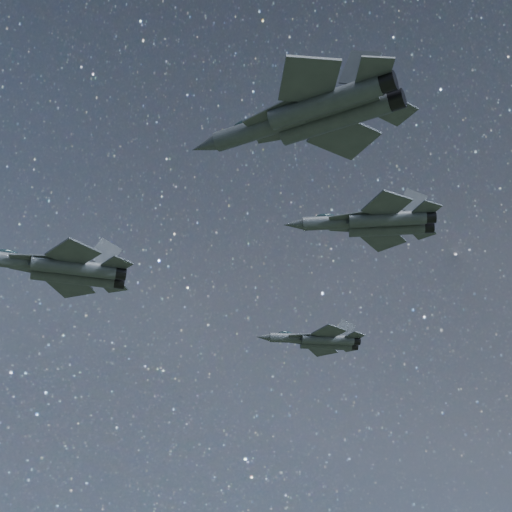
{
  "coord_description": "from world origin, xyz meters",
  "views": [
    {
      "loc": [
        5.16,
        -74.68,
        96.09
      ],
      "look_at": [
        0.45,
        0.08,
        141.2
      ],
      "focal_mm": 55.0,
      "sensor_mm": 36.0,
      "label": 1
    }
  ],
  "objects": [
    {
      "name": "jet_lead",
      "position": [
        -22.17,
        1.38,
        141.21
      ],
      "size": [
        19.87,
        13.37,
        5.01
      ],
      "rotation": [
        0.0,
        0.0,
        0.3
      ],
      "color": "#2D3339"
    },
    {
      "name": "jet_left",
      "position": [
        7.58,
        25.27,
        142.33
      ],
      "size": [
        15.21,
        10.56,
        3.82
      ],
      "rotation": [
        0.0,
        0.0,
        0.15
      ],
      "color": "#2D3339"
    },
    {
      "name": "jet_slot",
      "position": [
        13.67,
        -1.7,
        143.98
      ],
      "size": [
        17.35,
        12.35,
        4.42
      ],
      "rotation": [
        0.0,
        0.0,
        -0.02
      ],
      "color": "#2D3339"
    },
    {
      "name": "jet_right",
      "position": [
        6.71,
        -24.62,
        139.97
      ],
      "size": [
        19.83,
        13.09,
        5.07
      ],
      "rotation": [
        0.0,
        0.0,
        -0.39
      ],
      "color": "#2D3339"
    }
  ]
}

